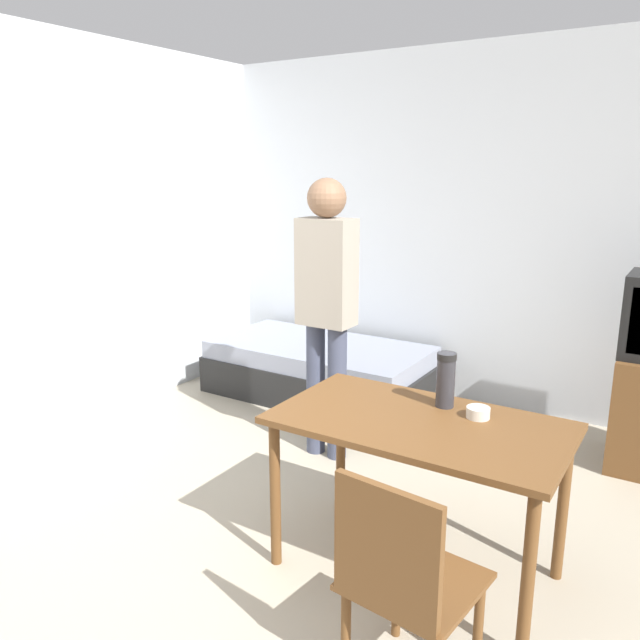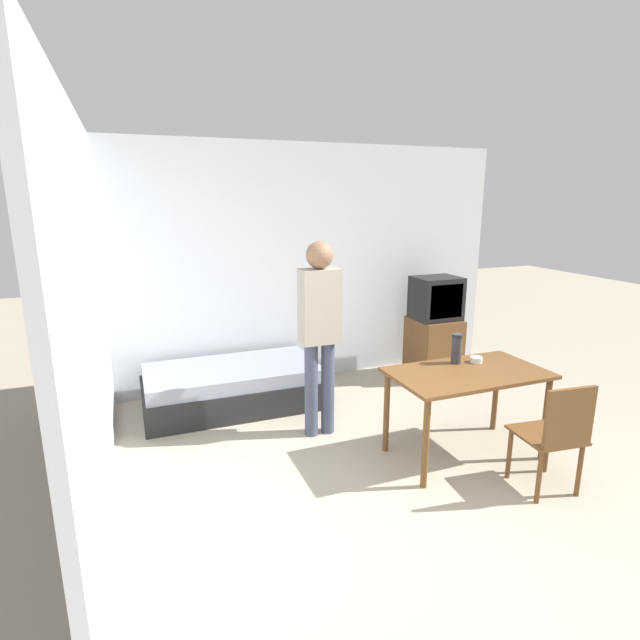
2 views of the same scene
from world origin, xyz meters
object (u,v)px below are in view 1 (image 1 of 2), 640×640
(wooden_chair, at_px, (402,578))
(person_standing, at_px, (326,298))
(daybed, at_px, (320,370))
(thermos_flask, at_px, (446,377))
(dining_table, at_px, (419,440))
(mate_bowl, at_px, (478,413))

(wooden_chair, relative_size, person_standing, 0.49)
(daybed, bearing_deg, thermos_flask, -42.51)
(dining_table, bearing_deg, daybed, 133.14)
(dining_table, xyz_separation_m, mate_bowl, (0.21, 0.16, 0.12))
(wooden_chair, height_order, person_standing, person_standing)
(dining_table, height_order, thermos_flask, thermos_flask)
(dining_table, relative_size, thermos_flask, 4.92)
(person_standing, bearing_deg, wooden_chair, -50.80)
(dining_table, height_order, mate_bowl, mate_bowl)
(wooden_chair, bearing_deg, mate_bowl, 92.95)
(person_standing, height_order, thermos_flask, person_standing)
(wooden_chair, relative_size, mate_bowl, 8.35)
(person_standing, distance_m, mate_bowl, 1.38)
(dining_table, relative_size, person_standing, 0.72)
(thermos_flask, relative_size, mate_bowl, 2.48)
(mate_bowl, bearing_deg, person_standing, 151.43)
(daybed, bearing_deg, wooden_chair, -52.46)
(person_standing, bearing_deg, thermos_flask, -30.55)
(wooden_chair, bearing_deg, dining_table, 109.69)
(dining_table, xyz_separation_m, thermos_flask, (0.03, 0.21, 0.23))
(daybed, distance_m, thermos_flask, 2.31)
(wooden_chair, distance_m, person_standing, 2.02)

